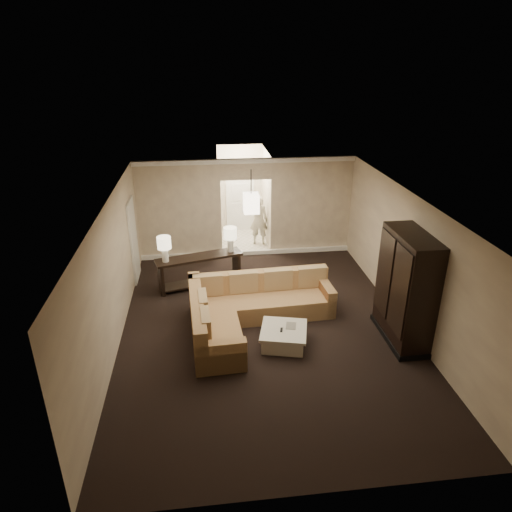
{
  "coord_description": "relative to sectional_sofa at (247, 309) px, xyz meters",
  "views": [
    {
      "loc": [
        -1.18,
        -8.12,
        5.37
      ],
      "look_at": [
        -0.06,
        1.2,
        1.18
      ],
      "focal_mm": 32.0,
      "sensor_mm": 36.0,
      "label": 1
    }
  ],
  "objects": [
    {
      "name": "crown_molding",
      "position": [
        0.36,
        3.71,
        2.35
      ],
      "size": [
        6.0,
        0.1,
        0.12
      ],
      "primitive_type": "cube",
      "color": "white",
      "rests_on": "wall_back"
    },
    {
      "name": "baseboard",
      "position": [
        0.36,
        3.71,
        -0.32
      ],
      "size": [
        6.0,
        0.1,
        0.12
      ],
      "primitive_type": "cube",
      "color": "white",
      "rests_on": "ground"
    },
    {
      "name": "wall_left",
      "position": [
        -2.64,
        -0.24,
        1.02
      ],
      "size": [
        0.04,
        8.0,
        2.8
      ],
      "primitive_type": "cube",
      "color": "beige",
      "rests_on": "ground"
    },
    {
      "name": "drink_table",
      "position": [
        0.81,
        0.94,
        0.0
      ],
      "size": [
        0.42,
        0.42,
        0.53
      ],
      "rotation": [
        0.0,
        0.0,
        -0.28
      ],
      "color": "black",
      "rests_on": "ground"
    },
    {
      "name": "ceiling",
      "position": [
        0.36,
        -0.24,
        2.42
      ],
      "size": [
        6.0,
        8.0,
        0.02
      ],
      "primitive_type": "cube",
      "color": "white",
      "rests_on": "wall_back"
    },
    {
      "name": "table_lamp_left",
      "position": [
        -1.78,
        1.69,
        0.86
      ],
      "size": [
        0.33,
        0.33,
        0.63
      ],
      "color": "white",
      "rests_on": "console_table"
    },
    {
      "name": "sectional_sofa",
      "position": [
        0.0,
        0.0,
        0.0
      ],
      "size": [
        3.2,
        2.58,
        0.94
      ],
      "rotation": [
        0.0,
        0.0,
        0.05
      ],
      "color": "brown",
      "rests_on": "ground"
    },
    {
      "name": "ground",
      "position": [
        0.36,
        -0.24,
        -0.38
      ],
      "size": [
        8.0,
        8.0,
        0.0
      ],
      "primitive_type": "plane",
      "color": "black",
      "rests_on": "ground"
    },
    {
      "name": "pendant_light",
      "position": [
        0.36,
        2.46,
        1.58
      ],
      "size": [
        0.38,
        0.38,
        1.09
      ],
      "color": "black",
      "rests_on": "ceiling"
    },
    {
      "name": "armoire",
      "position": [
        3.05,
        -0.86,
        0.72
      ],
      "size": [
        0.68,
        1.59,
        2.28
      ],
      "color": "black",
      "rests_on": "ground"
    },
    {
      "name": "console_table",
      "position": [
        -0.99,
        1.91,
        0.11
      ],
      "size": [
        2.18,
        1.03,
        0.82
      ],
      "rotation": [
        0.0,
        0.0,
        0.27
      ],
      "color": "black",
      "rests_on": "ground"
    },
    {
      "name": "table_lamp_right",
      "position": [
        -0.2,
        2.13,
        0.86
      ],
      "size": [
        0.33,
        0.33,
        0.63
      ],
      "color": "white",
      "rests_on": "console_table"
    },
    {
      "name": "person",
      "position": [
        0.81,
        4.52,
        0.46
      ],
      "size": [
        0.68,
        0.52,
        1.67
      ],
      "primitive_type": "imported",
      "rotation": [
        0.0,
        0.0,
        2.92
      ],
      "color": "beige",
      "rests_on": "ground"
    },
    {
      "name": "wall_right",
      "position": [
        3.36,
        -0.24,
        1.02
      ],
      "size": [
        0.04,
        8.0,
        2.8
      ],
      "primitive_type": "cube",
      "color": "beige",
      "rests_on": "ground"
    },
    {
      "name": "foyer",
      "position": [
        0.36,
        5.1,
        0.92
      ],
      "size": [
        1.44,
        2.02,
        2.8
      ],
      "color": "white",
      "rests_on": "ground"
    },
    {
      "name": "wall_front",
      "position": [
        0.36,
        -4.24,
        1.02
      ],
      "size": [
        6.0,
        0.04,
        2.8
      ],
      "primitive_type": "cube",
      "color": "beige",
      "rests_on": "ground"
    },
    {
      "name": "coffee_table",
      "position": [
        0.64,
        -0.82,
        -0.19
      ],
      "size": [
        1.09,
        1.09,
        0.38
      ],
      "rotation": [
        0.0,
        0.0,
        -0.24
      ],
      "color": "silver",
      "rests_on": "ground"
    },
    {
      "name": "side_door",
      "position": [
        -2.61,
        2.56,
        0.67
      ],
      "size": [
        0.05,
        0.9,
        2.1
      ],
      "primitive_type": "cube",
      "color": "white",
      "rests_on": "ground"
    },
    {
      "name": "wall_back",
      "position": [
        0.36,
        3.76,
        1.02
      ],
      "size": [
        6.0,
        0.04,
        2.8
      ],
      "primitive_type": "cube",
      "color": "beige",
      "rests_on": "ground"
    }
  ]
}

